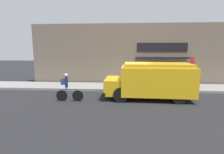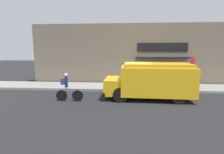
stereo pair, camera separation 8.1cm
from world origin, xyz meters
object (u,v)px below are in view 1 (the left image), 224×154
(trash_bin, at_px, (154,81))
(cyclist, at_px, (67,88))
(school_bus, at_px, (152,80))
(stop_sign_post, at_px, (192,67))

(trash_bin, bearing_deg, cyclist, -145.82)
(school_bus, distance_m, stop_sign_post, 3.71)
(cyclist, bearing_deg, school_bus, 9.53)
(cyclist, xyz_separation_m, stop_sign_post, (8.06, 2.95, 0.97))
(school_bus, bearing_deg, cyclist, -167.37)
(cyclist, distance_m, stop_sign_post, 8.64)
(cyclist, distance_m, trash_bin, 6.78)
(cyclist, height_order, stop_sign_post, stop_sign_post)
(stop_sign_post, relative_size, trash_bin, 2.78)
(school_bus, bearing_deg, stop_sign_post, 34.18)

